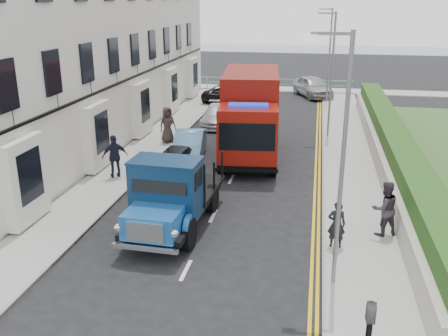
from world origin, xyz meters
TOP-DOWN VIEW (x-y plane):
  - ground at (0.00, 0.00)m, footprint 120.00×120.00m
  - pavement_west at (-5.20, 9.00)m, footprint 2.40×38.00m
  - pavement_east at (5.30, 9.00)m, footprint 2.60×38.00m
  - promenade at (0.00, 29.00)m, footprint 30.00×2.50m
  - sea_plane at (0.00, 60.00)m, footprint 120.00×120.00m
  - terrace_west at (-9.47, 13.00)m, footprint 6.31×30.20m
  - garden_east at (7.21, 9.00)m, footprint 1.45×28.00m
  - seafront_railing at (0.00, 28.20)m, footprint 13.00×0.08m
  - lamp_near at (4.18, -2.00)m, footprint 1.23×0.18m
  - lamp_mid at (4.18, 14.00)m, footprint 1.23×0.18m
  - lamp_far at (4.18, 24.00)m, footprint 1.23×0.18m
  - bedford_lorry at (-1.18, 0.31)m, footprint 2.48×5.77m
  - red_lorry at (0.29, 9.86)m, footprint 3.49×8.18m
  - parked_car_front at (-2.70, 6.23)m, footprint 1.61×3.71m
  - parked_car_mid at (-2.60, 8.65)m, footprint 1.98×4.26m
  - parked_car_rear at (-2.60, 15.68)m, footprint 2.13×4.48m
  - seafront_car_left at (-3.21, 23.29)m, footprint 3.77×5.47m
  - seafront_car_right at (3.19, 26.49)m, footprint 3.77×5.22m
  - pedestrian_east_near at (4.40, 0.14)m, footprint 0.57×0.38m
  - pedestrian_east_far at (5.99, 1.32)m, footprint 1.14×1.03m
  - pedestrian_west_near at (-5.06, 5.08)m, footprint 1.19×1.00m
  - pedestrian_west_far at (-4.40, 10.92)m, footprint 1.13×1.11m

SIDE VIEW (x-z plane):
  - ground at x=0.00m, z-range 0.00..0.00m
  - sea_plane at x=0.00m, z-range 0.00..0.00m
  - pavement_west at x=-5.20m, z-range 0.00..0.12m
  - pavement_east at x=5.30m, z-range 0.00..0.12m
  - promenade at x=0.00m, z-range 0.00..0.12m
  - seafront_railing at x=0.00m, z-range 0.03..1.14m
  - parked_car_front at x=-2.70m, z-range 0.00..1.24m
  - parked_car_rear at x=-2.60m, z-range 0.00..1.26m
  - parked_car_mid at x=-2.60m, z-range 0.00..1.35m
  - seafront_car_left at x=-3.21m, z-range 0.00..1.39m
  - seafront_car_right at x=3.19m, z-range 0.00..1.65m
  - garden_east at x=7.21m, z-range 0.02..1.77m
  - pedestrian_east_near at x=4.40m, z-range 0.12..1.68m
  - pedestrian_east_far at x=5.99m, z-range 0.12..2.02m
  - pedestrian_west_near at x=-5.06m, z-range 0.12..2.03m
  - pedestrian_west_far at x=-4.40m, z-range 0.12..2.08m
  - bedford_lorry at x=-1.18m, z-range -0.11..2.58m
  - red_lorry at x=0.29m, z-range 0.13..4.30m
  - lamp_near at x=4.18m, z-range 0.50..7.50m
  - lamp_mid at x=4.18m, z-range 0.50..7.50m
  - lamp_far at x=4.18m, z-range 0.50..7.50m
  - terrace_west at x=-9.47m, z-range 0.04..14.29m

